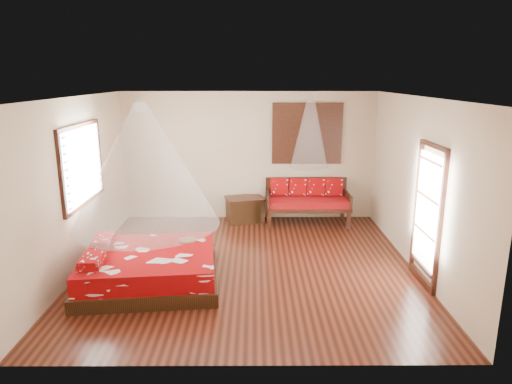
% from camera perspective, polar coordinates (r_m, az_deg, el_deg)
% --- Properties ---
extents(room, '(5.54, 5.54, 2.84)m').
position_cam_1_polar(room, '(7.36, -1.04, 0.86)').
color(room, black).
rests_on(room, ground).
extents(bed, '(2.22, 2.05, 0.64)m').
position_cam_1_polar(bed, '(7.29, -13.24, -9.20)').
color(bed, black).
rests_on(bed, floor).
extents(daybed, '(1.79, 0.80, 0.95)m').
position_cam_1_polar(daybed, '(9.96, 6.41, -0.88)').
color(daybed, black).
rests_on(daybed, floor).
extents(storage_chest, '(0.92, 0.77, 0.54)m').
position_cam_1_polar(storage_chest, '(10.02, -1.40, -2.16)').
color(storage_chest, black).
rests_on(storage_chest, floor).
extents(shutter_panel, '(1.52, 0.06, 1.32)m').
position_cam_1_polar(shutter_panel, '(10.02, 6.41, 7.26)').
color(shutter_panel, black).
rests_on(shutter_panel, wall_back).
extents(window_left, '(0.10, 1.74, 1.34)m').
position_cam_1_polar(window_left, '(8.01, -20.85, 3.20)').
color(window_left, black).
rests_on(window_left, wall_left).
extents(glazed_door, '(0.08, 1.02, 2.16)m').
position_cam_1_polar(glazed_door, '(7.35, 20.61, -2.77)').
color(glazed_door, black).
rests_on(glazed_door, floor).
extents(wine_tray, '(0.28, 0.28, 0.23)m').
position_cam_1_polar(wine_tray, '(7.54, -8.55, -5.62)').
color(wine_tray, brown).
rests_on(wine_tray, bed).
extents(mosquito_net_main, '(2.17, 2.17, 1.80)m').
position_cam_1_polar(mosquito_net_main, '(6.82, -13.85, 3.23)').
color(mosquito_net_main, white).
rests_on(mosquito_net_main, ceiling).
extents(mosquito_net_daybed, '(0.79, 0.79, 1.50)m').
position_cam_1_polar(mosquito_net_daybed, '(9.55, 6.75, 7.51)').
color(mosquito_net_daybed, white).
rests_on(mosquito_net_daybed, ceiling).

